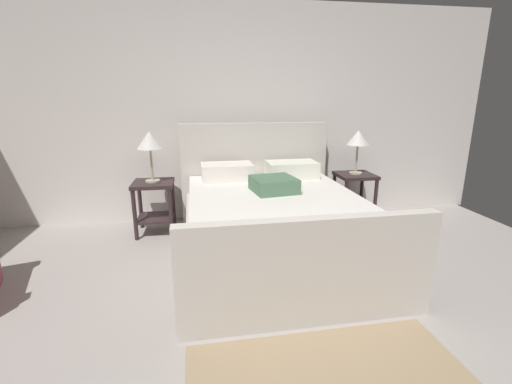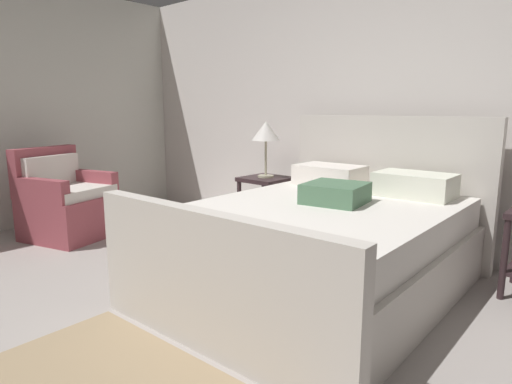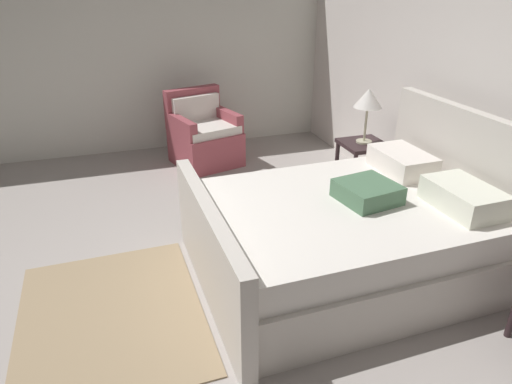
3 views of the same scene
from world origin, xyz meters
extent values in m
cube|color=#A79E98|center=(0.00, 0.00, -0.01)|extent=(6.38, 5.70, 0.02)
cube|color=silver|center=(0.00, 2.91, 1.30)|extent=(6.50, 0.12, 2.60)
cube|color=silver|center=(-3.25, 0.00, 1.30)|extent=(0.12, 5.82, 2.60)
cube|color=beige|center=(0.21, 1.58, 0.20)|extent=(1.69, 2.07, 0.40)
cube|color=beige|center=(0.19, 2.65, 0.61)|extent=(1.77, 0.14, 1.22)
cube|color=beige|center=(0.24, 0.52, 0.38)|extent=(1.77, 0.14, 0.77)
cube|color=white|center=(0.21, 1.58, 0.51)|extent=(1.61, 2.01, 0.22)
cube|color=white|center=(-0.17, 2.31, 0.71)|extent=(0.57, 0.37, 0.18)
cube|color=white|center=(0.57, 2.33, 0.71)|extent=(0.57, 0.37, 0.18)
cube|color=#4D7454|center=(0.24, 1.74, 0.69)|extent=(0.46, 0.46, 0.14)
cube|color=#302124|center=(-0.99, 2.43, 0.58)|extent=(0.44, 0.44, 0.04)
cube|color=#302124|center=(-0.99, 2.43, 0.18)|extent=(0.40, 0.40, 0.02)
cylinder|color=#302124|center=(-1.18, 2.24, 0.28)|extent=(0.04, 0.04, 0.56)
cylinder|color=#302124|center=(-0.80, 2.24, 0.28)|extent=(0.04, 0.04, 0.56)
cylinder|color=#302124|center=(-1.18, 2.62, 0.28)|extent=(0.04, 0.04, 0.56)
cylinder|color=#302124|center=(-0.80, 2.62, 0.28)|extent=(0.04, 0.04, 0.56)
cylinder|color=#B7B293|center=(-0.99, 2.43, 0.61)|extent=(0.16, 0.16, 0.02)
cylinder|color=#B7B293|center=(-0.99, 2.43, 0.79)|extent=(0.02, 0.02, 0.35)
cone|color=silver|center=(-0.99, 2.43, 1.06)|extent=(0.28, 0.28, 0.19)
cube|color=#9B444E|center=(-2.41, 1.06, 0.21)|extent=(0.89, 0.89, 0.42)
cube|color=silver|center=(-2.41, 1.06, 0.47)|extent=(0.82, 0.82, 0.10)
cube|color=#9B444E|center=(-2.71, 0.98, 0.66)|extent=(0.31, 0.73, 0.48)
cube|color=silver|center=(-2.62, 1.00, 0.64)|extent=(0.26, 0.62, 0.36)
cube|color=#9B444E|center=(-2.32, 0.77, 0.53)|extent=(0.65, 0.27, 0.22)
cube|color=#9B444E|center=(-2.49, 1.36, 0.53)|extent=(0.65, 0.27, 0.22)
cube|color=tan|center=(0.21, -0.20, 0.01)|extent=(1.61, 1.27, 0.01)
camera|label=1|loc=(-0.45, -1.50, 1.51)|focal=24.63mm
camera|label=2|loc=(1.84, -0.94, 1.28)|focal=30.96mm
camera|label=3|loc=(2.94, -0.02, 2.17)|focal=32.29mm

